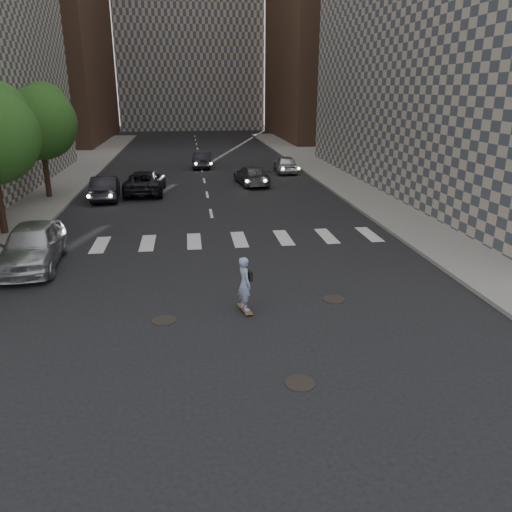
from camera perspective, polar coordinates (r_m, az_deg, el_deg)
The scene contains 14 objects.
ground at distance 13.74m, azimuth -2.20°, elevation -9.07°, with size 160.00×160.00×0.00m, color black.
sidewalk_right at distance 36.27m, azimuth 18.08°, elevation 7.74°, with size 13.00×80.00×0.15m, color gray.
building_right at distance 36.63m, azimuth 27.22°, elevation 24.02°, with size 15.00×33.00×22.00m.
tree_c at distance 32.39m, azimuth -23.39°, elevation 14.13°, with size 4.20×4.20×6.60m.
manhole_a at distance 11.77m, azimuth 5.06°, elevation -14.26°, with size 0.70×0.70×0.02m, color black.
manhole_b at distance 14.79m, azimuth -10.46°, elevation -7.23°, with size 0.70×0.70×0.02m, color black.
manhole_c at distance 16.11m, azimuth 8.89°, elevation -4.91°, with size 0.70×0.70×0.02m, color black.
skateboarder at distance 14.76m, azimuth -1.28°, elevation -3.16°, with size 0.52×0.89×1.73m.
silver_sedan at distance 20.34m, azimuth -24.20°, elevation 1.11°, with size 1.95×4.85×1.65m, color silver.
traffic_car_a at distance 31.48m, azimuth -16.85°, elevation 7.49°, with size 1.50×4.29×1.41m, color black.
traffic_car_b at distance 34.86m, azimuth -0.48°, elevation 9.21°, with size 1.83×4.50×1.30m, color #505157.
traffic_car_c at distance 32.71m, azimuth -12.56°, elevation 8.24°, with size 2.35×5.10×1.42m, color black.
traffic_car_d at distance 40.04m, azimuth 3.37°, elevation 10.46°, with size 1.60×3.98×1.36m, color silver.
traffic_car_e at distance 42.75m, azimuth -6.14°, elevation 10.88°, with size 1.40×4.01×1.32m, color black.
Camera 1 is at (-1.12, -12.11, 6.40)m, focal length 35.00 mm.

